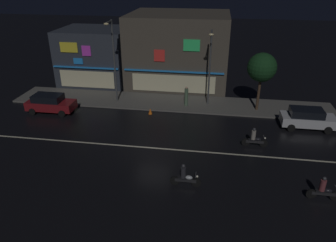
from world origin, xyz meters
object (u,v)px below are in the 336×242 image
object	(u,v)px
parked_car_near_kerb	(50,103)
traffic_cone	(150,111)
motorcycle_lead	(323,190)
motorcycle_opposite_lane	(254,139)
pedestrian_on_sidewalk	(186,97)
streetlamp_mid	(210,62)
motorcycle_following	(185,177)
parked_car_trailing	(307,118)
streetlamp_west	(113,56)

from	to	relation	value
parked_car_near_kerb	traffic_cone	bearing A→B (deg)	-174.09
motorcycle_lead	motorcycle_opposite_lane	bearing A→B (deg)	-54.03
motorcycle_lead	pedestrian_on_sidewalk	bearing A→B (deg)	-48.48
streetlamp_mid	motorcycle_lead	size ratio (longest dim) A/B	3.69
streetlamp_mid	motorcycle_following	bearing A→B (deg)	-93.86
motorcycle_lead	motorcycle_following	bearing A→B (deg)	4.81
parked_car_near_kerb	parked_car_trailing	xyz separation A→B (m)	(22.48, 0.18, 0.00)
parked_car_near_kerb	traffic_cone	distance (m)	9.19
streetlamp_west	motorcycle_lead	size ratio (longest dim) A/B	4.08
parked_car_near_kerb	motorcycle_opposite_lane	world-z (taller)	parked_car_near_kerb
parked_car_near_kerb	traffic_cone	world-z (taller)	parked_car_near_kerb
streetlamp_west	traffic_cone	size ratio (longest dim) A/B	14.10
traffic_cone	motorcycle_opposite_lane	bearing A→B (deg)	-27.59
pedestrian_on_sidewalk	motorcycle_opposite_lane	distance (m)	8.86
streetlamp_west	streetlamp_mid	bearing A→B (deg)	3.45
streetlamp_west	pedestrian_on_sidewalk	world-z (taller)	streetlamp_west
pedestrian_on_sidewalk	parked_car_near_kerb	world-z (taller)	pedestrian_on_sidewalk
motorcycle_opposite_lane	streetlamp_mid	bearing A→B (deg)	121.56
streetlamp_mid	motorcycle_lead	distance (m)	15.05
streetlamp_mid	parked_car_trailing	size ratio (longest dim) A/B	1.63
streetlamp_mid	parked_car_trailing	xyz separation A→B (m)	(8.28, -3.39, -3.42)
traffic_cone	streetlamp_west	bearing A→B (deg)	151.32
parked_car_trailing	streetlamp_mid	bearing A→B (deg)	-22.25
pedestrian_on_sidewalk	motorcycle_lead	xyz separation A→B (m)	(9.06, -12.30, -0.39)
motorcycle_lead	motorcycle_following	distance (m)	7.90
parked_car_near_kerb	parked_car_trailing	distance (m)	22.48
motorcycle_opposite_lane	parked_car_trailing	bearing A→B (deg)	44.35
streetlamp_west	parked_car_trailing	distance (m)	17.82
streetlamp_mid	parked_car_trailing	world-z (taller)	streetlamp_mid
motorcycle_following	traffic_cone	size ratio (longest dim) A/B	3.45
motorcycle_lead	traffic_cone	distance (m)	15.81
streetlamp_mid	parked_car_near_kerb	size ratio (longest dim) A/B	1.63
parked_car_near_kerb	motorcycle_following	bearing A→B (deg)	145.50
pedestrian_on_sidewalk	motorcycle_opposite_lane	bearing A→B (deg)	-100.96
streetlamp_mid	motorcycle_opposite_lane	xyz separation A→B (m)	(3.71, -7.22, -3.65)
streetlamp_mid	traffic_cone	world-z (taller)	streetlamp_mid
motorcycle_opposite_lane	traffic_cone	world-z (taller)	motorcycle_opposite_lane
streetlamp_mid	parked_car_trailing	distance (m)	9.58
parked_car_near_kerb	motorcycle_following	xyz separation A→B (m)	(13.34, -9.17, -0.24)
pedestrian_on_sidewalk	parked_car_trailing	xyz separation A→B (m)	(10.31, -2.90, -0.16)
motorcycle_following	motorcycle_opposite_lane	size ratio (longest dim) A/B	1.00
parked_car_near_kerb	motorcycle_opposite_lane	bearing A→B (deg)	168.49
pedestrian_on_sidewalk	parked_car_near_kerb	xyz separation A→B (m)	(-12.18, -3.09, -0.16)
parked_car_trailing	motorcycle_opposite_lane	bearing A→B (deg)	40.01
motorcycle_following	traffic_cone	xyz separation A→B (m)	(-4.22, 10.11, -0.36)
parked_car_trailing	streetlamp_west	bearing A→B (deg)	-9.42
motorcycle_lead	motorcycle_following	size ratio (longest dim) A/B	1.00
pedestrian_on_sidewalk	motorcycle_lead	distance (m)	15.28
pedestrian_on_sidewalk	traffic_cone	world-z (taller)	pedestrian_on_sidewalk
parked_car_trailing	motorcycle_lead	distance (m)	9.48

